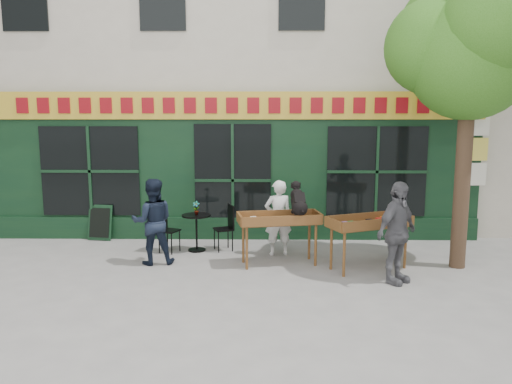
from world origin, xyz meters
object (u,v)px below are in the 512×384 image
bistro_table (196,225)px  man_left (153,222)px  woman (278,218)px  dog (298,198)px  man_right (397,233)px  book_cart_center (279,222)px  book_cart_right (369,225)px

bistro_table → man_left: man_left is taller
woman → man_left: bearing=4.4°
dog → bistro_table: bearing=144.1°
bistro_table → woman: bearing=-8.8°
woman → man_right: man_right is taller
book_cart_center → man_right: 2.18m
book_cart_center → man_right: man_right is taller
book_cart_center → dog: 0.59m
book_cart_right → man_right: size_ratio=0.94×
book_cart_center → bistro_table: size_ratio=2.09×
woman → book_cart_right: 1.87m
book_cart_right → man_left: size_ratio=1.00×
man_left → bistro_table: bearing=-139.8°
book_cart_right → book_cart_center: bearing=148.3°
man_left → dog: bearing=166.9°
dog → man_right: 1.90m
dog → woman: bearing=105.9°
book_cart_center → dog: bearing=-18.8°
dog → book_cart_right: (1.28, -0.21, -0.47)m
book_cart_center → man_left: bearing=169.1°
book_cart_right → man_right: (0.30, -0.75, 0.04)m
man_left → man_right: bearing=154.8°
woman → bistro_table: woman is taller
book_cart_right → man_left: man_left is taller
book_cart_right → man_left: 4.02m
woman → bistro_table: size_ratio=2.00×
book_cart_right → bistro_table: bearing=137.9°
bistro_table → man_right: bearing=-28.0°
woman → man_left: (-2.38, -0.64, 0.05)m
woman → bistro_table: (-1.68, 0.26, -0.22)m
dog → bistro_table: dog is taller
woman → man_left: man_left is taller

